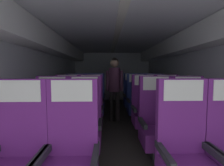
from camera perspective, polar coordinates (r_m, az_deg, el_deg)
ground at (r=3.77m, az=1.58°, el=-15.70°), size 3.50×7.37×0.02m
fuselage_shell at (r=3.79m, az=1.44°, el=8.30°), size 3.38×7.02×2.12m
seat_a_left_window at (r=1.79m, az=-30.61°, el=-22.15°), size 0.50×0.49×1.21m
seat_a_left_aisle at (r=1.63m, az=-14.39°, el=-24.35°), size 0.50×0.49×1.21m
seat_a_right_window at (r=1.76m, az=24.75°, el=-22.32°), size 0.50×0.49×1.21m
seat_b_left_window at (r=2.51m, az=-20.75°, el=-14.09°), size 0.50×0.49×1.21m
seat_b_left_aisle at (r=2.39m, az=-9.79°, el=-14.76°), size 0.50×0.49×1.21m
seat_b_right_aisle at (r=2.65m, az=25.83°, el=-13.22°), size 0.50×0.49×1.21m
seat_b_right_window at (r=2.49m, az=15.63°, el=-14.06°), size 0.50×0.49×1.21m
seat_c_left_window at (r=3.28m, az=-15.75°, el=-9.59°), size 0.50×0.49×1.21m
seat_c_left_aisle at (r=3.20m, az=-7.73°, el=-9.80°), size 0.50×0.49×1.21m
seat_c_right_aisle at (r=3.42m, az=19.14°, el=-9.09°), size 0.50×0.49×1.21m
seat_c_right_window at (r=3.27m, az=11.50°, el=-9.55°), size 0.50×0.49×1.21m
seat_d_left_window at (r=4.09m, az=-13.00°, el=-6.75°), size 0.50×0.49×1.21m
seat_d_left_aisle at (r=4.03m, az=-6.35°, el=-6.85°), size 0.50×0.49×1.21m
seat_d_right_aisle at (r=4.21m, az=15.03°, el=-6.49°), size 0.50×0.49×1.21m
seat_d_right_window at (r=4.10m, az=8.83°, el=-6.67°), size 0.50×0.49×1.21m
seat_e_left_window at (r=4.93m, az=-10.85°, el=-4.84°), size 0.50×0.49×1.21m
seat_e_left_aisle at (r=4.87m, az=-5.52°, el=-4.90°), size 0.50×0.49×1.21m
seat_e_right_aisle at (r=5.00m, az=12.27°, el=-4.73°), size 0.50×0.49×1.21m
seat_e_right_window at (r=4.90m, az=7.01°, el=-4.84°), size 0.50×0.49×1.21m
flight_attendant at (r=4.05m, az=0.89°, el=0.29°), size 0.43×0.28×1.61m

